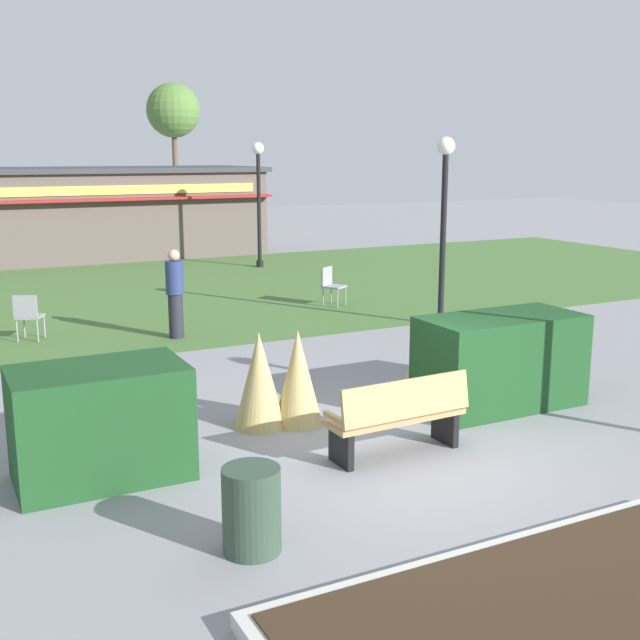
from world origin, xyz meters
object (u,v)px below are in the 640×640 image
object	(u,v)px
trash_bin	(252,510)
cafe_chair_east	(331,283)
lamppost_far	(259,189)
park_bench	(399,416)
food_kiosk	(100,212)
cafe_chair_west	(28,313)
lamppost_mid	(444,207)
parked_car_center_slot	(113,216)
tree_left_bg	(173,111)
person_strolling	(175,293)

from	to	relation	value
trash_bin	cafe_chair_east	bearing A→B (deg)	58.68
lamppost_far	cafe_chair_east	bearing A→B (deg)	-98.40
trash_bin	cafe_chair_east	xyz separation A→B (m)	(5.94, 9.76, 0.14)
trash_bin	cafe_chair_east	size ratio (longest dim) A/B	0.87
park_bench	food_kiosk	world-z (taller)	food_kiosk
lamppost_far	cafe_chair_west	world-z (taller)	lamppost_far
lamppost_mid	parked_car_center_slot	bearing A→B (deg)	93.62
parked_car_center_slot	food_kiosk	bearing A→B (deg)	-104.67
park_bench	parked_car_center_slot	size ratio (longest dim) A/B	0.40
parked_car_center_slot	tree_left_bg	xyz separation A→B (m)	(4.50, 4.86, 4.93)
person_strolling	tree_left_bg	distance (m)	28.49
park_bench	lamppost_far	size ratio (longest dim) A/B	0.46
cafe_chair_east	person_strolling	world-z (taller)	person_strolling
cafe_chair_east	tree_left_bg	world-z (taller)	tree_left_bg
lamppost_mid	parked_car_center_slot	xyz separation A→B (m)	(-1.47, 23.32, -1.75)
parked_car_center_slot	cafe_chair_east	bearing A→B (deg)	-88.81
parked_car_center_slot	tree_left_bg	bearing A→B (deg)	47.25
lamppost_mid	lamppost_far	size ratio (longest dim) A/B	1.00
lamppost_mid	parked_car_center_slot	world-z (taller)	lamppost_mid
trash_bin	tree_left_bg	xyz separation A→B (m)	(10.01, 35.11, 5.18)
trash_bin	cafe_chair_east	distance (m)	11.43
cafe_chair_east	cafe_chair_west	bearing A→B (deg)	-175.51
parked_car_center_slot	tree_left_bg	world-z (taller)	tree_left_bg
parked_car_center_slot	trash_bin	bearing A→B (deg)	-100.33
park_bench	lamppost_mid	world-z (taller)	lamppost_mid
lamppost_far	parked_car_center_slot	distance (m)	14.14
park_bench	tree_left_bg	size ratio (longest dim) A/B	0.24
park_bench	parked_car_center_slot	world-z (taller)	parked_car_center_slot
food_kiosk	park_bench	bearing A→B (deg)	-92.23
lamppost_mid	tree_left_bg	bearing A→B (deg)	83.88
park_bench	cafe_chair_east	distance (m)	9.18
tree_left_bg	park_bench	bearing A→B (deg)	-102.75
cafe_chair_west	park_bench	bearing A→B (deg)	-68.81
park_bench	parked_car_center_slot	distance (m)	29.12
park_bench	tree_left_bg	world-z (taller)	tree_left_bg
lamppost_mid	trash_bin	xyz separation A→B (m)	(-6.99, -6.93, -2.00)
tree_left_bg	cafe_chair_east	bearing A→B (deg)	-99.12
cafe_chair_east	parked_car_center_slot	xyz separation A→B (m)	(-0.42, 20.49, 0.12)
lamppost_mid	lamppost_far	distance (m)	9.35
lamppost_far	cafe_chair_west	distance (m)	10.54
lamppost_far	person_strolling	distance (m)	9.64
cafe_chair_west	parked_car_center_slot	xyz separation A→B (m)	(6.23, 21.01, 0.12)
cafe_chair_west	trash_bin	bearing A→B (deg)	-85.57
park_bench	lamppost_far	distance (m)	15.77
lamppost_mid	trash_bin	world-z (taller)	lamppost_mid
cafe_chair_west	parked_car_center_slot	size ratio (longest dim) A/B	0.21
lamppost_mid	cafe_chair_west	xyz separation A→B (m)	(-7.70, 2.30, -1.86)
food_kiosk	cafe_chair_west	world-z (taller)	food_kiosk
cafe_chair_west	lamppost_far	bearing A→B (deg)	42.77
tree_left_bg	lamppost_mid	bearing A→B (deg)	-96.12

